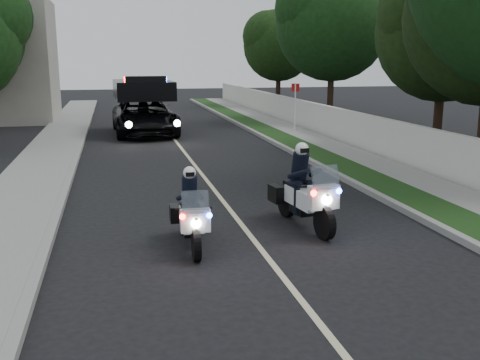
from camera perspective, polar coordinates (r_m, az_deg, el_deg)
The scene contains 18 objects.
ground at distance 10.37m, azimuth 3.10°, elevation -8.30°, with size 120.00×120.00×0.00m, color black.
curb_right at distance 20.79m, azimuth 6.41°, elevation 2.40°, with size 0.20×60.00×0.15m, color gray.
grass_verge at distance 21.03m, azimuth 8.21°, elevation 2.47°, with size 1.20×60.00×0.16m, color #193814.
sidewalk_right at distance 21.52m, azimuth 11.45°, elevation 2.58°, with size 1.40×60.00×0.16m, color gray.
property_wall at distance 21.85m, azimuth 13.92°, elevation 4.39°, with size 0.22×60.00×1.50m, color beige.
curb_left at distance 19.69m, azimuth -16.75°, elevation 1.39°, with size 0.20×60.00×0.15m, color gray.
sidewalk_left at distance 19.80m, azimuth -19.92°, elevation 1.23°, with size 2.00×60.00×0.16m, color gray.
lane_marking at distance 19.84m, azimuth -4.85°, elevation 1.74°, with size 0.12×50.00×0.01m, color #BFB78C.
police_moto_left at distance 11.13m, azimuth -5.00°, elevation -6.86°, with size 0.66×1.89×1.61m, color silver, non-canonical shape.
police_moto_right at distance 12.42m, azimuth 6.53°, elevation -4.82°, with size 0.78×2.22×1.88m, color silver, non-canonical shape.
police_suv at distance 27.83m, azimuth -9.74°, elevation 4.68°, with size 2.92×6.30×3.06m, color black.
bicycle at distance 29.42m, azimuth -11.77°, elevation 5.01°, with size 0.67×1.92×1.00m, color black.
cyclist at distance 29.42m, azimuth -11.77°, elevation 5.01°, with size 0.56×0.38×1.57m, color black.
sign_post at distance 27.59m, azimuth 5.63°, elevation 4.73°, with size 0.40×0.40×2.55m, color red, non-canonical shape.
tree_right_a at distance 20.66m, azimuth 23.44°, elevation 1.17°, with size 5.80×5.80×9.67m, color black, non-canonical shape.
tree_right_c at distance 24.07m, azimuth 19.49°, elevation 2.95°, with size 5.41×5.41×9.02m, color black, non-canonical shape.
tree_right_d at distance 33.25m, azimuth 9.19°, elevation 5.94°, with size 6.52×6.52×10.87m, color #163B13, non-canonical shape.
tree_right_e at distance 43.37m, azimuth 3.92°, elevation 7.55°, with size 5.38×5.38×8.97m, color #193611, non-canonical shape.
Camera 1 is at (-2.70, -9.31, 3.67)m, focal length 41.43 mm.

